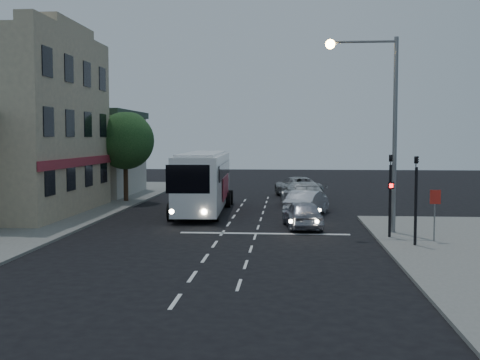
# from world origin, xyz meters

# --- Properties ---
(ground) EXTENTS (120.00, 120.00, 0.00)m
(ground) POSITION_xyz_m (0.00, 0.00, 0.00)
(ground) COLOR black
(sidewalk_far) EXTENTS (12.00, 50.00, 0.12)m
(sidewalk_far) POSITION_xyz_m (-13.00, 8.00, 0.06)
(sidewalk_far) COLOR slate
(sidewalk_far) RESTS_ON ground
(road_markings) EXTENTS (8.00, 30.55, 0.01)m
(road_markings) POSITION_xyz_m (1.29, 3.31, 0.00)
(road_markings) COLOR silver
(road_markings) RESTS_ON ground
(tour_bus) EXTENTS (2.97, 11.90, 3.63)m
(tour_bus) POSITION_xyz_m (-2.02, 10.08, 1.96)
(tour_bus) COLOR white
(tour_bus) RESTS_ON ground
(car_suv) EXTENTS (2.16, 4.33, 1.42)m
(car_suv) POSITION_xyz_m (3.83, 3.80, 0.71)
(car_suv) COLOR #9FA0AC
(car_suv) RESTS_ON ground
(car_sedan_a) EXTENTS (2.79, 4.79, 1.49)m
(car_sedan_a) POSITION_xyz_m (4.19, 8.58, 0.75)
(car_sedan_a) COLOR silver
(car_sedan_a) RESTS_ON ground
(car_sedan_b) EXTENTS (3.21, 6.07, 1.67)m
(car_sedan_b) POSITION_xyz_m (4.07, 13.23, 0.84)
(car_sedan_b) COLOR silver
(car_sedan_b) RESTS_ON ground
(car_sedan_c) EXTENTS (3.94, 6.17, 1.59)m
(car_sedan_c) POSITION_xyz_m (3.82, 19.58, 0.79)
(car_sedan_c) COLOR #A4A4A4
(car_sedan_c) RESTS_ON ground
(traffic_signal_main) EXTENTS (0.25, 0.35, 4.10)m
(traffic_signal_main) POSITION_xyz_m (7.60, 0.78, 2.42)
(traffic_signal_main) COLOR black
(traffic_signal_main) RESTS_ON sidewalk_near
(traffic_signal_side) EXTENTS (0.18, 0.15, 4.10)m
(traffic_signal_side) POSITION_xyz_m (8.30, -1.20, 2.42)
(traffic_signal_side) COLOR black
(traffic_signal_side) RESTS_ON sidewalk_near
(regulatory_sign) EXTENTS (0.45, 0.12, 2.20)m
(regulatory_sign) POSITION_xyz_m (9.30, -0.24, 1.60)
(regulatory_sign) COLOR slate
(regulatory_sign) RESTS_ON sidewalk_near
(streetlight) EXTENTS (3.32, 0.44, 9.00)m
(streetlight) POSITION_xyz_m (7.34, 2.20, 5.73)
(streetlight) COLOR slate
(streetlight) RESTS_ON sidewalk_near
(low_building_north) EXTENTS (9.40, 9.40, 6.50)m
(low_building_north) POSITION_xyz_m (-13.50, 20.00, 3.39)
(low_building_north) COLOR #B0AC9D
(low_building_north) RESTS_ON sidewalk_far
(street_tree) EXTENTS (4.00, 4.00, 6.20)m
(street_tree) POSITION_xyz_m (-8.21, 15.02, 4.50)
(street_tree) COLOR black
(street_tree) RESTS_ON sidewalk_far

